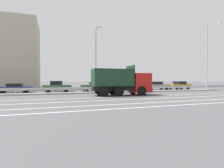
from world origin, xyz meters
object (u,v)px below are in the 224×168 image
street_lamp_2 (208,55)px  parked_car_4 (57,86)px  street_lamp_1 (96,58)px  parked_car_8 (179,85)px  parked_car_3 (15,88)px  parked_car_5 (95,86)px  parked_car_7 (156,86)px  median_road_sign (139,84)px  parked_car_6 (129,86)px  dump_truck (128,84)px

street_lamp_2 → parked_car_4: (-23.67, 4.67, -5.14)m
street_lamp_1 → parked_car_8: bearing=15.8°
parked_car_3 → parked_car_5: bearing=-87.9°
parked_car_7 → median_road_sign: bearing=-50.3°
median_road_sign → parked_car_5: size_ratio=0.48×
street_lamp_1 → parked_car_6: 8.85m
median_road_sign → parked_car_5: (-5.30, 4.38, -0.37)m
street_lamp_1 → parked_car_4: 7.75m
parked_car_5 → street_lamp_2: bearing=-100.6°
parked_car_4 → median_road_sign: bearing=68.2°
median_road_sign → parked_car_7: bearing=36.0°
median_road_sign → parked_car_7: 6.91m
parked_car_6 → parked_car_7: bearing=88.6°
street_lamp_1 → parked_car_7: bearing=20.2°
parked_car_4 → parked_car_6: (11.25, -0.49, -0.07)m
parked_car_7 → dump_truck: bearing=-45.0°
parked_car_5 → parked_car_7: bearing=-88.5°
parked_car_5 → dump_truck: bearing=-164.0°
parked_car_5 → parked_car_7: size_ratio=0.91×
median_road_sign → street_lamp_2: 13.63m
dump_truck → parked_car_8: dump_truck is taller
parked_car_3 → parked_car_7: parked_car_7 is taller
street_lamp_1 → parked_car_6: bearing=33.9°
street_lamp_2 → parked_car_3: street_lamp_2 is taller
parked_car_3 → parked_car_8: size_ratio=1.14×
parked_car_5 → parked_car_8: (16.27, 0.19, -0.01)m
parked_car_4 → parked_car_5: 5.61m
parked_car_3 → parked_car_6: bearing=-88.6°
parked_car_4 → parked_car_8: 21.88m
parked_car_4 → street_lamp_1: bearing=44.3°
median_road_sign → parked_car_7: median_road_sign is taller
dump_truck → street_lamp_1: (-2.85, 3.54, 3.29)m
dump_truck → parked_car_8: (14.40, 8.44, -0.53)m
parked_car_5 → parked_car_6: size_ratio=0.97×
dump_truck → street_lamp_2: size_ratio=0.63×
dump_truck → parked_car_4: (-7.48, 8.48, -0.49)m
parked_car_4 → parked_car_6: parked_car_4 is taller
street_lamp_2 → street_lamp_1: bearing=-179.2°
street_lamp_1 → parked_car_4: size_ratio=2.05×
street_lamp_1 → parked_car_5: (0.98, 4.70, -3.81)m
median_road_sign → parked_car_5: 6.89m
street_lamp_2 → parked_car_7: street_lamp_2 is taller
dump_truck → parked_car_6: dump_truck is taller
dump_truck → street_lamp_1: 5.61m
parked_car_6 → parked_car_8: size_ratio=1.10×
median_road_sign → parked_car_4: bearing=157.1°
street_lamp_1 → parked_car_3: bearing=154.3°
street_lamp_2 → parked_car_6: bearing=161.4°
street_lamp_1 → parked_car_6: (6.62, 4.45, -3.84)m
dump_truck → parked_car_4: size_ratio=1.69×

